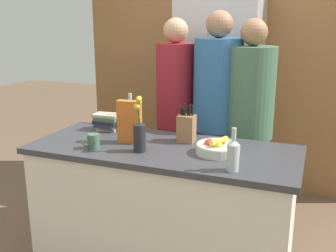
% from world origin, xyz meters
% --- Properties ---
extents(kitchen_island, '(1.78, 0.74, 0.89)m').
position_xyz_m(kitchen_island, '(0.00, 0.00, 0.45)').
color(kitchen_island, silver).
rests_on(kitchen_island, ground_plane).
extents(back_wall_wood, '(2.98, 0.12, 2.60)m').
position_xyz_m(back_wall_wood, '(0.00, 1.69, 1.30)').
color(back_wall_wood, olive).
rests_on(back_wall_wood, ground_plane).
extents(refrigerator, '(0.73, 0.62, 1.94)m').
position_xyz_m(refrigerator, '(0.04, 1.33, 0.97)').
color(refrigerator, '#B7B7BC').
rests_on(refrigerator, ground_plane).
extents(fruit_bowl, '(0.28, 0.28, 0.10)m').
position_xyz_m(fruit_bowl, '(0.37, -0.00, 0.93)').
color(fruit_bowl, silver).
rests_on(fruit_bowl, kitchen_island).
extents(knife_block, '(0.11, 0.10, 0.27)m').
position_xyz_m(knife_block, '(0.11, 0.17, 0.99)').
color(knife_block, olive).
rests_on(knife_block, kitchen_island).
extents(flower_vase, '(0.08, 0.08, 0.36)m').
position_xyz_m(flower_vase, '(-0.10, -0.14, 1.02)').
color(flower_vase, '#232328').
rests_on(flower_vase, kitchen_island).
extents(cereal_box, '(0.17, 0.07, 0.29)m').
position_xyz_m(cereal_box, '(-0.25, 0.01, 1.04)').
color(cereal_box, orange).
rests_on(cereal_box, kitchen_island).
extents(coffee_mug, '(0.09, 0.11, 0.10)m').
position_xyz_m(coffee_mug, '(-0.41, -0.20, 0.94)').
color(coffee_mug, '#42664C').
rests_on(coffee_mug, kitchen_island).
extents(book_stack, '(0.20, 0.15, 0.13)m').
position_xyz_m(book_stack, '(-0.55, 0.23, 0.96)').
color(book_stack, '#B7A88E').
rests_on(book_stack, kitchen_island).
extents(bottle_oil, '(0.07, 0.07, 0.29)m').
position_xyz_m(bottle_oil, '(-0.37, 0.28, 1.01)').
color(bottle_oil, '#B2BCC1').
rests_on(bottle_oil, kitchen_island).
extents(bottle_vinegar, '(0.07, 0.07, 0.25)m').
position_xyz_m(bottle_vinegar, '(0.52, -0.26, 0.99)').
color(bottle_vinegar, '#B2BCC1').
rests_on(bottle_vinegar, kitchen_island).
extents(person_at_sink, '(0.32, 0.32, 1.73)m').
position_xyz_m(person_at_sink, '(-0.18, 0.73, 0.98)').
color(person_at_sink, '#383842').
rests_on(person_at_sink, ground_plane).
extents(person_in_blue, '(0.38, 0.38, 1.78)m').
position_xyz_m(person_in_blue, '(0.19, 0.69, 1.00)').
color(person_in_blue, '#383842').
rests_on(person_in_blue, ground_plane).
extents(person_in_red_tee, '(0.36, 0.36, 1.72)m').
position_xyz_m(person_in_red_tee, '(0.45, 0.66, 0.97)').
color(person_in_red_tee, '#383842').
rests_on(person_in_red_tee, ground_plane).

